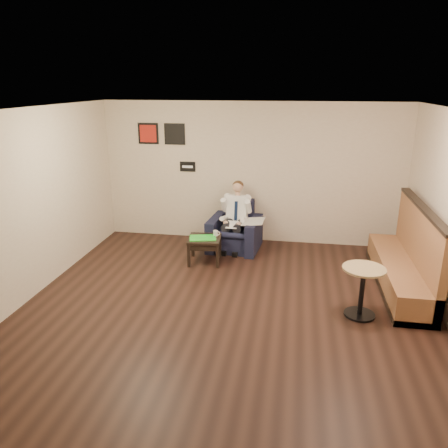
% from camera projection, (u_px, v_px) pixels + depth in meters
% --- Properties ---
extents(ground, '(6.00, 6.00, 0.00)m').
position_uv_depth(ground, '(227.00, 309.00, 6.34)').
color(ground, black).
rests_on(ground, ground).
extents(wall_back, '(6.00, 0.02, 2.80)m').
position_uv_depth(wall_back, '(251.00, 173.00, 8.71)').
color(wall_back, beige).
rests_on(wall_back, ground).
extents(wall_front, '(6.00, 0.02, 2.80)m').
position_uv_depth(wall_front, '(159.00, 340.00, 3.09)').
color(wall_front, beige).
rests_on(wall_front, ground).
extents(wall_left, '(0.02, 6.00, 2.80)m').
position_uv_depth(wall_left, '(25.00, 207.00, 6.38)').
color(wall_left, beige).
rests_on(wall_left, ground).
extents(ceiling, '(6.00, 6.00, 0.02)m').
position_uv_depth(ceiling, '(227.00, 111.00, 5.47)').
color(ceiling, white).
rests_on(ceiling, wall_back).
extents(seating_sign, '(0.32, 0.02, 0.20)m').
position_uv_depth(seating_sign, '(188.00, 167.00, 8.88)').
color(seating_sign, black).
rests_on(seating_sign, wall_back).
extents(art_print_left, '(0.42, 0.03, 0.42)m').
position_uv_depth(art_print_left, '(148.00, 134.00, 8.80)').
color(art_print_left, red).
rests_on(art_print_left, wall_back).
extents(art_print_right, '(0.42, 0.03, 0.42)m').
position_uv_depth(art_print_right, '(175.00, 134.00, 8.71)').
color(art_print_right, black).
rests_on(art_print_right, wall_back).
extents(armchair, '(1.04, 1.04, 0.92)m').
position_uv_depth(armchair, '(235.00, 226.00, 8.51)').
color(armchair, black).
rests_on(armchair, ground).
extents(seated_man, '(0.68, 0.95, 1.26)m').
position_uv_depth(seated_man, '(233.00, 220.00, 8.34)').
color(seated_man, white).
rests_on(seated_man, armchair).
extents(lap_papers, '(0.22, 0.31, 0.01)m').
position_uv_depth(lap_papers, '(232.00, 225.00, 8.27)').
color(lap_papers, white).
rests_on(lap_papers, seated_man).
extents(newspaper, '(0.42, 0.52, 0.01)m').
position_uv_depth(newspaper, '(253.00, 221.00, 8.27)').
color(newspaper, silver).
rests_on(newspaper, armchair).
extents(side_table, '(0.62, 0.62, 0.47)m').
position_uv_depth(side_table, '(205.00, 250.00, 7.94)').
color(side_table, black).
rests_on(side_table, ground).
extents(green_folder, '(0.53, 0.43, 0.01)m').
position_uv_depth(green_folder, '(203.00, 238.00, 7.84)').
color(green_folder, green).
rests_on(green_folder, side_table).
extents(coffee_mug, '(0.09, 0.09, 0.10)m').
position_uv_depth(coffee_mug, '(215.00, 233.00, 7.95)').
color(coffee_mug, white).
rests_on(coffee_mug, side_table).
extents(smartphone, '(0.15, 0.08, 0.01)m').
position_uv_depth(smartphone, '(208.00, 235.00, 8.02)').
color(smartphone, black).
rests_on(smartphone, side_table).
extents(banquette, '(0.61, 2.58, 1.32)m').
position_uv_depth(banquette, '(402.00, 248.00, 6.83)').
color(banquette, brown).
rests_on(banquette, ground).
extents(cafe_table, '(0.72, 0.72, 0.73)m').
position_uv_depth(cafe_table, '(362.00, 292.00, 6.06)').
color(cafe_table, '#A28458').
rests_on(cafe_table, ground).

